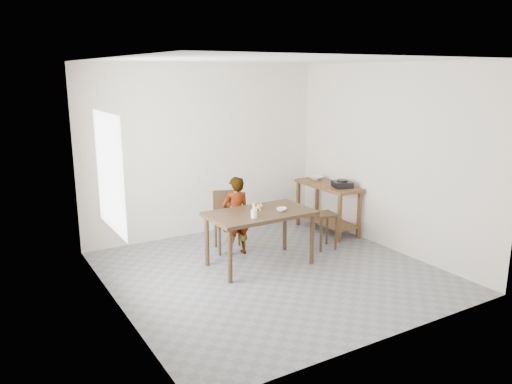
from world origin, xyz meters
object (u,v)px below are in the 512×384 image
dining_chair (230,222)px  stool (324,231)px  prep_counter (327,208)px  dining_table (260,238)px  child (236,216)px

dining_chair → stool: bearing=-9.8°
prep_counter → stool: size_ratio=2.21×
stool → dining_chair: bearing=152.9°
stool → prep_counter: bearing=48.3°
dining_table → prep_counter: size_ratio=1.17×
prep_counter → child: child is taller
dining_table → stool: size_ratio=2.58×
child → stool: size_ratio=2.11×
stool → child: bearing=159.7°
dining_table → dining_chair: bearing=96.8°
dining_table → child: size_ratio=1.23×
prep_counter → dining_chair: 1.81m
prep_counter → stool: (-0.56, -0.63, -0.13)m
dining_table → prep_counter: prep_counter is taller
dining_table → dining_chair: (-0.09, 0.71, 0.06)m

